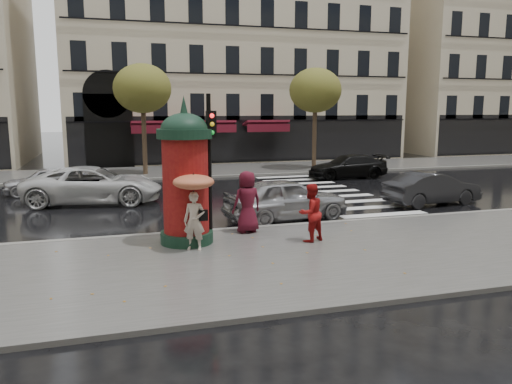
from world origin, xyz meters
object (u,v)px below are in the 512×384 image
object	(u,v)px
car_darkgrey	(432,188)
traffic_light	(210,153)
man_burgundy	(247,202)
car_black	(348,166)
car_white	(94,185)
car_far_silver	(47,181)
woman_red	(310,213)
car_silver	(286,199)
morris_column	(185,174)
woman_umbrella	(194,199)

from	to	relation	value
car_darkgrey	traffic_light	bearing A→B (deg)	102.95
man_burgundy	car_darkgrey	size ratio (longest dim) A/B	0.47
man_burgundy	car_black	size ratio (longest dim) A/B	0.42
car_white	car_far_silver	distance (m)	3.72
woman_red	car_silver	xyz separation A→B (m)	(0.45, 3.40, -0.21)
car_silver	car_black	bearing A→B (deg)	-44.90
man_burgundy	car_silver	bearing A→B (deg)	-149.38
car_black	traffic_light	bearing A→B (deg)	-40.07
morris_column	car_black	distance (m)	16.52
woman_umbrella	car_silver	distance (m)	5.21
woman_umbrella	car_black	bearing A→B (deg)	49.06
traffic_light	car_darkgrey	xyz separation A→B (m)	(10.24, 3.57, -2.06)
woman_red	car_far_silver	distance (m)	14.58
car_silver	car_white	bearing A→B (deg)	44.04
woman_red	traffic_light	size ratio (longest dim) A/B	0.40
morris_column	car_black	bearing A→B (deg)	46.85
morris_column	car_far_silver	world-z (taller)	morris_column
car_darkgrey	car_white	distance (m)	14.44
car_silver	car_black	size ratio (longest dim) A/B	0.98
man_burgundy	woman_red	bearing A→B (deg)	121.23
car_silver	car_darkgrey	xyz separation A→B (m)	(6.97, 1.08, -0.09)
woman_umbrella	woman_red	xyz separation A→B (m)	(3.45, -0.05, -0.58)
morris_column	car_far_silver	size ratio (longest dim) A/B	1.11
man_burgundy	car_silver	distance (m)	2.68
car_white	car_darkgrey	bearing A→B (deg)	-99.52
car_darkgrey	car_white	bearing A→B (deg)	66.35
man_burgundy	car_darkgrey	bearing A→B (deg)	-174.06
woman_red	car_far_silver	bearing A→B (deg)	-76.10
car_white	traffic_light	bearing A→B (deg)	-147.90
morris_column	car_far_silver	bearing A→B (deg)	114.68
car_far_silver	car_silver	bearing A→B (deg)	44.02
car_silver	car_far_silver	size ratio (longest dim) A/B	1.18
woman_umbrella	car_darkgrey	bearing A→B (deg)	22.19
woman_umbrella	man_burgundy	size ratio (longest dim) A/B	1.11
morris_column	traffic_light	size ratio (longest dim) A/B	0.99
traffic_light	woman_red	bearing A→B (deg)	-18.10
woman_umbrella	car_black	size ratio (longest dim) A/B	0.47
car_silver	car_white	size ratio (longest dim) A/B	0.80
woman_umbrella	man_burgundy	world-z (taller)	woman_umbrella
car_far_silver	car_darkgrey	bearing A→B (deg)	62.41
woman_umbrella	car_silver	xyz separation A→B (m)	(3.91, 3.35, -0.79)
car_darkgrey	morris_column	bearing A→B (deg)	101.81
car_black	car_far_silver	distance (m)	16.30
morris_column	car_black	xyz separation A→B (m)	(11.25, 12.00, -1.49)
man_burgundy	traffic_light	bearing A→B (deg)	15.63
car_silver	traffic_light	bearing A→B (deg)	119.67
morris_column	car_darkgrey	size ratio (longest dim) A/B	1.02
morris_column	car_silver	size ratio (longest dim) A/B	0.93
car_white	car_black	xyz separation A→B (m)	(14.06, 4.10, -0.12)
woman_red	car_darkgrey	world-z (taller)	woman_red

